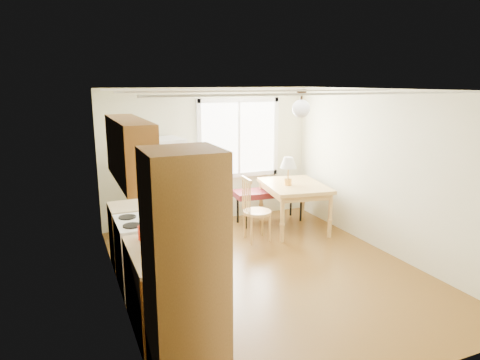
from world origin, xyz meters
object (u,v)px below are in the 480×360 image
bench (270,193)px  chair (252,205)px  refrigerator (162,187)px  dining_table (294,190)px

bench → chair: (-0.72, -0.76, 0.06)m
refrigerator → dining_table: 2.31m
refrigerator → chair: 1.57m
refrigerator → chair: size_ratio=1.56×
bench → chair: bearing=-129.3°
dining_table → chair: chair is taller
bench → dining_table: size_ratio=0.95×
refrigerator → bench: (1.99, -0.14, -0.28)m
chair → refrigerator: bearing=148.3°
bench → dining_table: bearing=-61.5°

